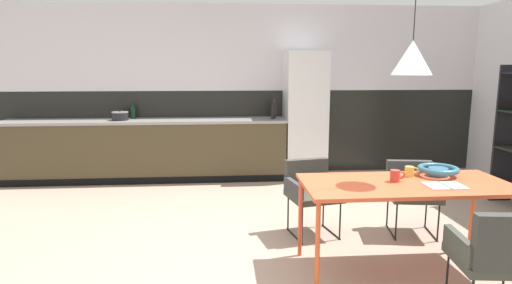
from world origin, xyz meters
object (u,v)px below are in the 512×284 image
Objects in this scene: armchair_facing_counter at (412,186)px; fruit_bowl at (438,170)px; refrigerator_column at (305,115)px; armchair_near_window at (311,186)px; cooking_pot at (120,116)px; bottle_wine_green at (133,112)px; pendant_lamp_over_table_near at (412,58)px; mug_glass_clear at (395,176)px; dining_table at (406,188)px; bottle_vinegar_dark at (273,110)px; open_book at (445,186)px; bottle_spice_small at (274,110)px; armchair_corner_seat at (499,252)px; mug_dark_espresso at (410,171)px.

armchair_facing_counter is 2.09× the size of fruit_bowl.
refrigerator_column is 2.57× the size of armchair_near_window.
cooking_pot is 0.99× the size of bottle_wine_green.
refrigerator_column is 1.97× the size of pendant_lamp_over_table_near.
refrigerator_column reaches higher than fruit_bowl.
mug_glass_clear is 0.95m from pendant_lamp_over_table_near.
cooking_pot is at bearing 132.81° from mug_glass_clear.
refrigerator_column reaches higher than dining_table.
bottle_vinegar_dark is (-0.71, 3.13, 0.34)m from dining_table.
pendant_lamp_over_table_near is (-0.25, 0.17, 0.99)m from open_book.
bottle_spice_small is (-1.11, 2.47, 0.55)m from armchair_facing_counter.
dining_table is 1.09m from armchair_near_window.
armchair_corner_seat is at bearing -87.33° from open_book.
refrigerator_column is 7.91× the size of bottle_wine_green.
mug_dark_espresso is (-0.32, -0.64, 0.32)m from armchair_facing_counter.
fruit_bowl is at bearing 23.77° from pendant_lamp_over_table_near.
bottle_vinegar_dark is at bearing 105.72° from mug_dark_espresso.
armchair_corner_seat is 1.52m from pendant_lamp_over_table_near.
cooking_pot reaches higher than armchair_corner_seat.
armchair_facing_counter is 2.49× the size of bottle_spice_small.
armchair_near_window is 0.77× the size of pendant_lamp_over_table_near.
bottle_vinegar_dark is at bearing -54.32° from armchair_facing_counter.
bottle_spice_small reaches higher than armchair_near_window.
bottle_wine_green reaches higher than mug_glass_clear.
mug_glass_clear is (-0.08, 0.04, 0.10)m from dining_table.
open_book is (0.25, -0.13, 0.05)m from dining_table.
fruit_bowl is 4.47m from cooking_pot.
bottle_wine_green is (-2.82, 3.36, 0.30)m from dining_table.
refrigerator_column reaches higher than bottle_vinegar_dark.
pendant_lamp_over_table_near is at bearing -4.11° from mug_glass_clear.
pendant_lamp_over_table_near reaches higher than bottle_spice_small.
mug_glass_clear is (-0.44, -0.15, -0.00)m from fruit_bowl.
bottle_vinegar_dark is at bearing -0.99° from cooking_pot.
mug_dark_espresso is 0.97m from pendant_lamp_over_table_near.
dining_table is (0.21, -3.21, -0.25)m from refrigerator_column.
dining_table is 5.19× the size of bottle_vinegar_dark.
dining_table is 2.34× the size of armchair_facing_counter.
mug_glass_clear is at bearing -79.70° from bottle_spice_small.
open_book is 1.04m from pendant_lamp_over_table_near.
dining_table is 2.26× the size of armchair_near_window.
armchair_facing_counter is at bearing -65.83° from bottle_spice_small.
cooking_pot is 0.83× the size of bottle_spice_small.
bottle_spice_small reaches higher than dining_table.
bottle_wine_green is (-2.15, 0.05, -0.03)m from bottle_spice_small.
refrigerator_column is 1.14× the size of dining_table.
bottle_vinegar_dark is (-1.15, 2.29, 0.56)m from armchair_facing_counter.
bottle_spice_small reaches higher than armchair_corner_seat.
bottle_wine_green is at bearing 176.70° from refrigerator_column.
open_book is at bearing 88.03° from armchair_facing_counter.
fruit_bowl reaches higher than open_book.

